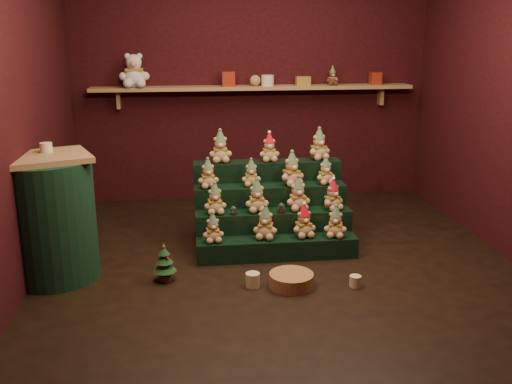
{
  "coord_description": "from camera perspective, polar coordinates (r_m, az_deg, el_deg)",
  "views": [
    {
      "loc": [
        -0.75,
        -4.54,
        1.92
      ],
      "look_at": [
        -0.17,
        0.25,
        0.55
      ],
      "focal_mm": 40.0,
      "sensor_mm": 36.0,
      "label": 1
    }
  ],
  "objects": [
    {
      "name": "teddy_6",
      "position": [
        5.11,
        4.22,
        -0.15
      ],
      "size": [
        0.24,
        0.22,
        0.31
      ],
      "primitive_type": null,
      "rotation": [
        0.0,
        0.0,
        0.14
      ],
      "color": "tan",
      "rests_on": "riser_tier_midfront"
    },
    {
      "name": "table_ornament",
      "position": [
        4.73,
        -20.24,
        4.2
      ],
      "size": [
        0.09,
        0.09,
        0.07
      ],
      "primitive_type": "cylinder",
      "color": "beige",
      "rests_on": "side_table"
    },
    {
      "name": "back_wall",
      "position": [
        6.65,
        -0.4,
        11.4
      ],
      "size": [
        4.0,
        0.1,
        2.8
      ],
      "primitive_type": "cube",
      "color": "black",
      "rests_on": "ground"
    },
    {
      "name": "wicker_basket",
      "position": [
        4.48,
        3.55,
        -8.78
      ],
      "size": [
        0.36,
        0.36,
        0.11
      ],
      "primitive_type": "cylinder",
      "rotation": [
        0.0,
        0.0,
        0.05
      ],
      "color": "#95673C",
      "rests_on": "ground"
    },
    {
      "name": "shelf_plush_ball",
      "position": [
        6.46,
        -0.09,
        11.08
      ],
      "size": [
        0.12,
        0.12,
        0.12
      ],
      "primitive_type": "sphere",
      "color": "tan",
      "rests_on": "back_shelf"
    },
    {
      "name": "riser_tier_back",
      "position": [
        5.52,
        1.09,
        -0.53
      ],
      "size": [
        1.4,
        0.22,
        0.72
      ],
      "primitive_type": "cube",
      "color": "black",
      "rests_on": "ground"
    },
    {
      "name": "teddy_0",
      "position": [
        4.86,
        -4.34,
        -3.57
      ],
      "size": [
        0.2,
        0.18,
        0.25
      ],
      "primitive_type": null,
      "rotation": [
        0.0,
        0.0,
        0.12
      ],
      "color": "tan",
      "rests_on": "riser_tier_front"
    },
    {
      "name": "riser_tier_midfront",
      "position": [
        5.16,
        1.75,
        -3.82
      ],
      "size": [
        1.4,
        0.22,
        0.36
      ],
      "primitive_type": "cube",
      "color": "black",
      "rests_on": "ground"
    },
    {
      "name": "teddy_11",
      "position": [
        5.32,
        6.97,
        2.12
      ],
      "size": [
        0.21,
        0.19,
        0.25
      ],
      "primitive_type": null,
      "rotation": [
        0.0,
        0.0,
        0.17
      ],
      "color": "tan",
      "rests_on": "riser_tier_midback"
    },
    {
      "name": "scarf_gift_box",
      "position": [
        6.54,
        4.72,
        11.01
      ],
      "size": [
        0.16,
        0.1,
        0.1
      ],
      "primitive_type": "cube",
      "color": "orange",
      "rests_on": "back_shelf"
    },
    {
      "name": "teddy_8",
      "position": [
        5.17,
        -4.83,
        1.87
      ],
      "size": [
        0.21,
        0.19,
        0.27
      ],
      "primitive_type": null,
      "rotation": [
        0.0,
        0.0,
        0.13
      ],
      "color": "tan",
      "rests_on": "riser_tier_midback"
    },
    {
      "name": "teddy_1",
      "position": [
        4.91,
        0.96,
        -3.05
      ],
      "size": [
        0.25,
        0.24,
        0.29
      ],
      "primitive_type": null,
      "rotation": [
        0.0,
        0.0,
        -0.27
      ],
      "color": "tan",
      "rests_on": "riser_tier_front"
    },
    {
      "name": "teddy_5",
      "position": [
        5.05,
        0.09,
        -0.37
      ],
      "size": [
        0.22,
        0.2,
        0.29
      ],
      "primitive_type": null,
      "rotation": [
        0.0,
        0.0,
        0.04
      ],
      "color": "tan",
      "rests_on": "riser_tier_midfront"
    },
    {
      "name": "teddy_2",
      "position": [
        4.97,
        4.81,
        -2.9
      ],
      "size": [
        0.24,
        0.23,
        0.29
      ],
      "primitive_type": null,
      "rotation": [
        0.0,
        0.0,
        0.21
      ],
      "color": "tan",
      "rests_on": "riser_tier_front"
    },
    {
      "name": "teddy_13",
      "position": [
        5.4,
        1.33,
        4.48
      ],
      "size": [
        0.2,
        0.18,
        0.27
      ],
      "primitive_type": null,
      "rotation": [
        0.0,
        0.0,
        0.03
      ],
      "color": "tan",
      "rests_on": "riser_tier_back"
    },
    {
      "name": "gift_tin_cream",
      "position": [
        6.47,
        1.17,
        11.09
      ],
      "size": [
        0.14,
        0.14,
        0.12
      ],
      "primitive_type": "cylinder",
      "color": "beige",
      "rests_on": "back_shelf"
    },
    {
      "name": "teddy_12",
      "position": [
        5.37,
        -3.59,
        4.58
      ],
      "size": [
        0.22,
        0.2,
        0.3
      ],
      "primitive_type": null,
      "rotation": [
        0.0,
        0.0,
        0.03
      ],
      "color": "tan",
      "rests_on": "riser_tier_back"
    },
    {
      "name": "snow_globe_b",
      "position": [
        5.04,
        2.55,
        -1.6
      ],
      "size": [
        0.07,
        0.07,
        0.09
      ],
      "color": "black",
      "rests_on": "riser_tier_midfront"
    },
    {
      "name": "side_table",
      "position": [
        4.77,
        -19.88,
        -2.47
      ],
      "size": [
        0.81,
        0.75,
        1.0
      ],
      "rotation": [
        0.0,
        0.0,
        0.37
      ],
      "color": "tan",
      "rests_on": "ground"
    },
    {
      "name": "white_bear",
      "position": [
        6.41,
        -12.12,
        12.22
      ],
      "size": [
        0.33,
        0.3,
        0.46
      ],
      "primitive_type": null,
      "rotation": [
        0.0,
        0.0,
        0.03
      ],
      "color": "white",
      "rests_on": "back_shelf"
    },
    {
      "name": "brown_bear",
      "position": [
        6.6,
        7.65,
        11.42
      ],
      "size": [
        0.16,
        0.14,
        0.2
      ],
      "primitive_type": null,
      "rotation": [
        0.0,
        0.0,
        0.09
      ],
      "color": "#4D2919",
      "rests_on": "back_shelf"
    },
    {
      "name": "front_wall",
      "position": [
        2.65,
        9.71,
        4.32
      ],
      "size": [
        4.0,
        0.1,
        2.8
      ],
      "primitive_type": "cube",
      "color": "black",
      "rests_on": "ground"
    },
    {
      "name": "back_shelf",
      "position": [
        6.49,
        -0.22,
        10.34
      ],
      "size": [
        3.6,
        0.26,
        0.24
      ],
      "color": "tan",
      "rests_on": "ground"
    },
    {
      "name": "teddy_4",
      "position": [
        5.01,
        -4.14,
        -0.65
      ],
      "size": [
        0.22,
        0.2,
        0.28
      ],
      "primitive_type": null,
      "rotation": [
        0.0,
        0.0,
        0.11
      ],
      "color": "tan",
      "rests_on": "riser_tier_midfront"
    },
    {
      "name": "ground",
      "position": [
        4.98,
        2.31,
        -6.79
      ],
      "size": [
        4.0,
        4.0,
        0.0
      ],
      "primitive_type": "plane",
      "color": "black",
      "rests_on": "ground"
    },
    {
      "name": "snow_globe_c",
      "position": [
        5.13,
        7.4,
        -1.42
      ],
      "size": [
        0.07,
        0.07,
        0.09
      ],
      "color": "black",
      "rests_on": "riser_tier_midfront"
    },
    {
      "name": "riser_tier_front",
      "position": [
        4.99,
        2.12,
        -5.64
      ],
      "size": [
        1.4,
        0.22,
        0.18
      ],
      "primitive_type": "cube",
      "color": "black",
      "rests_on": "ground"
    },
    {
      "name": "teddy_9",
      "position": [
        5.22,
        -0.48,
        1.95
      ],
      "size": [
        0.18,
        0.17,
        0.25
      ],
      "primitive_type": null,
      "rotation": [
        0.0,
        0.0,
        -0.04
      ],
      "color": "tan",
      "rests_on": "riser_tier_midback"
    },
    {
      "name": "gift_tin_red_a",
      "position": [
        6.43,
        -2.79,
        11.22
      ],
      "size": [
        0.14,
        0.14,
        0.16
      ],
      "primitive_type": "cube",
      "color": "#AB321A",
      "rests_on": "back_shelf"
    },
    {
      "name": "teddy_14",
      "position": [
        5.51,
        6.32,
        4.79
      ],
      "size": [
        0.26,
        0.25,
        0.3
      ],
      "primitive_type": null,
      "rotation": [
        0.0,
        0.0,
        0.3
      ],
      "color": "tan",
      "rests_on": "riser_tier_back"
    },
    {
      "name": "mug_right",
      "position": [
        4.54,
        9.9,
        -8.79
      ],
      "size": [
        0.09,
        0.09,
        0.09
      ],
      "primitive_type": "cylinder",
      "color": "beige",
      "rests_on": "ground"
    },
    {
      "name": "teddy_10",
      "position": [
        5.24,
        3.6,
        2.35
      ],
      "size": [
        0.28,
        0.26,
        0.31
      ],
      "primitive_type": null,
      "rotation": [
        0.0,
        0.0,
        0.33
      ],
      "color": "tan",
      "rests_on": "riser_tier_midback"
    },
    {
      "name": "gift_tin_red_b",
      "position": [
        6.76,
        11.84,
        11.06
      ],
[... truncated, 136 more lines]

